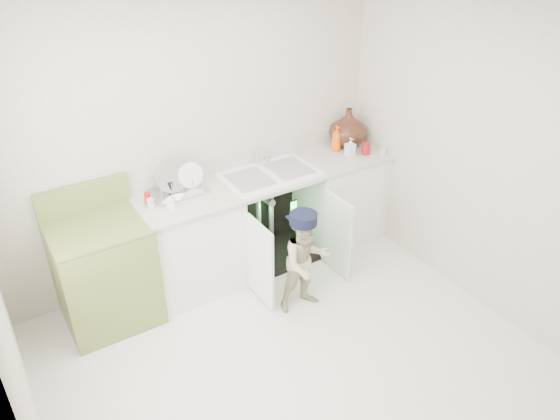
% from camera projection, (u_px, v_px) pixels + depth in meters
% --- Properties ---
extents(ground, '(3.50, 3.50, 0.00)m').
position_uv_depth(ground, '(290.00, 356.00, 4.19)').
color(ground, beige).
rests_on(ground, ground).
extents(room_shell, '(6.00, 5.50, 1.26)m').
position_uv_depth(room_shell, '(292.00, 218.00, 3.55)').
color(room_shell, beige).
rests_on(room_shell, ground).
extents(counter_run, '(2.44, 1.02, 1.28)m').
position_uv_depth(counter_run, '(274.00, 212.00, 5.10)').
color(counter_run, white).
rests_on(counter_run, ground).
extents(avocado_stove, '(0.72, 0.65, 1.12)m').
position_uv_depth(avocado_stove, '(105.00, 271.00, 4.35)').
color(avocado_stove, olive).
rests_on(avocado_stove, ground).
extents(repair_worker, '(0.47, 0.61, 0.91)m').
position_uv_depth(repair_worker, '(306.00, 261.00, 4.48)').
color(repair_worker, beige).
rests_on(repair_worker, ground).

